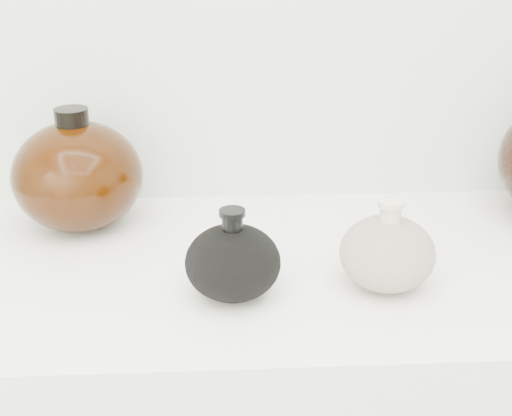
{
  "coord_description": "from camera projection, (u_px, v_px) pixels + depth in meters",
  "views": [
    {
      "loc": [
        -0.08,
        0.05,
        1.37
      ],
      "look_at": [
        -0.03,
        0.92,
        1.0
      ],
      "focal_mm": 50.0,
      "sensor_mm": 36.0,
      "label": 1
    }
  ],
  "objects": [
    {
      "name": "left_round_pot",
      "position": [
        78.0,
        175.0,
        1.09
      ],
      "size": [
        0.24,
        0.24,
        0.19
      ],
      "color": "black",
      "rests_on": "display_counter"
    },
    {
      "name": "room",
      "position": [
        453.0,
        142.0,
        0.23
      ],
      "size": [
        3.04,
        2.42,
        2.64
      ],
      "color": "slate",
      "rests_on": "ground"
    },
    {
      "name": "black_gourd_vase",
      "position": [
        233.0,
        262.0,
        0.91
      ],
      "size": [
        0.14,
        0.14,
        0.12
      ],
      "color": "black",
      "rests_on": "display_counter"
    },
    {
      "name": "cream_gourd_vase",
      "position": [
        387.0,
        253.0,
        0.93
      ],
      "size": [
        0.17,
        0.17,
        0.12
      ],
      "color": "beige",
      "rests_on": "display_counter"
    }
  ]
}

